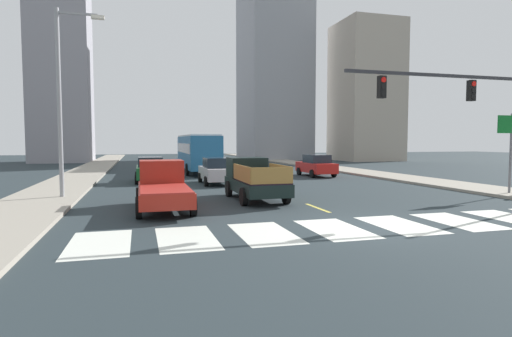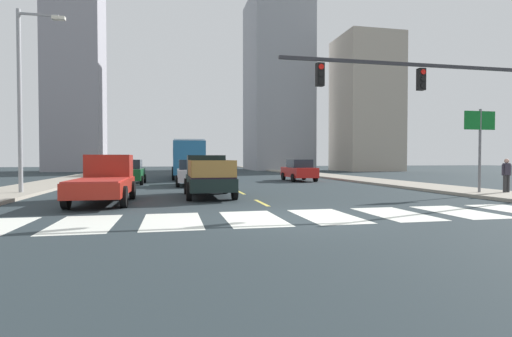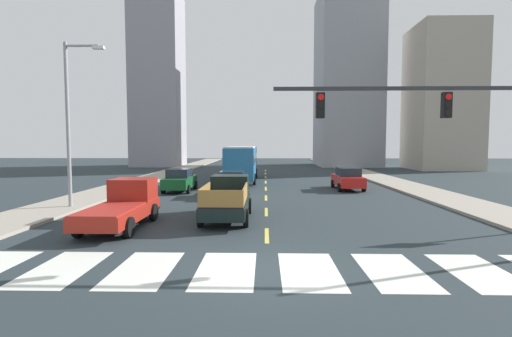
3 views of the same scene
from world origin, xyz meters
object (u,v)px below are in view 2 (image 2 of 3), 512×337
(city_bus, at_px, (187,157))
(pedestrian_waiting, at_px, (506,172))
(sedan_mid, at_px, (191,173))
(traffic_signal_gantry, at_px, (449,96))
(pickup_stakebed, at_px, (208,176))
(pickup_dark, at_px, (105,180))
(direction_sign_green, at_px, (480,133))
(sedan_near_right, at_px, (130,172))
(sedan_near_left, at_px, (299,170))
(streetlight_left, at_px, (23,93))

(city_bus, relative_size, pedestrian_waiting, 6.59)
(pedestrian_waiting, bearing_deg, sedan_mid, -3.96)
(traffic_signal_gantry, bearing_deg, pickup_stakebed, 149.49)
(pickup_dark, bearing_deg, direction_sign_green, -0.27)
(sedan_near_right, relative_size, sedan_near_left, 1.00)
(sedan_near_left, xyz_separation_m, direction_sign_green, (4.72, -13.61, 2.17))
(pickup_dark, bearing_deg, sedan_near_right, 92.76)
(pickup_stakebed, height_order, city_bus, city_bus)
(pickup_stakebed, relative_size, pedestrian_waiting, 3.17)
(pickup_stakebed, height_order, traffic_signal_gantry, traffic_signal_gantry)
(sedan_near_left, bearing_deg, pedestrian_waiting, -68.07)
(pickup_stakebed, xyz_separation_m, pickup_dark, (-4.37, -1.83, -0.02))
(city_bus, relative_size, traffic_signal_gantry, 1.04)
(pickup_dark, distance_m, direction_sign_green, 17.49)
(pickup_stakebed, distance_m, pedestrian_waiting, 14.54)
(sedan_mid, bearing_deg, traffic_signal_gantry, -51.53)
(pickup_dark, relative_size, streetlight_left, 0.58)
(direction_sign_green, bearing_deg, sedan_mid, 143.80)
(sedan_near_left, distance_m, traffic_signal_gantry, 16.85)
(city_bus, height_order, direction_sign_green, direction_sign_green)
(sedan_mid, bearing_deg, streetlight_left, -145.93)
(city_bus, distance_m, pedestrian_waiting, 24.74)
(city_bus, xyz_separation_m, sedan_near_left, (8.63, -6.03, -1.09))
(sedan_mid, height_order, traffic_signal_gantry, traffic_signal_gantry)
(traffic_signal_gantry, bearing_deg, sedan_near_left, 92.51)
(sedan_mid, bearing_deg, sedan_near_right, 151.40)
(direction_sign_green, bearing_deg, city_bus, 124.19)
(pickup_stakebed, height_order, pedestrian_waiting, pickup_stakebed)
(pedestrian_waiting, bearing_deg, pickup_dark, 27.86)
(city_bus, distance_m, traffic_signal_gantry, 24.49)
(direction_sign_green, height_order, streetlight_left, streetlight_left)
(pickup_dark, height_order, city_bus, city_bus)
(pickup_dark, height_order, traffic_signal_gantry, traffic_signal_gantry)
(sedan_near_right, height_order, streetlight_left, streetlight_left)
(city_bus, distance_m, sedan_near_right, 8.57)
(city_bus, bearing_deg, sedan_near_right, -121.40)
(pickup_dark, xyz_separation_m, direction_sign_green, (17.35, -0.58, 2.11))
(direction_sign_green, xyz_separation_m, streetlight_left, (-21.71, 4.61, 1.94))
(city_bus, relative_size, direction_sign_green, 2.57)
(pickup_stakebed, bearing_deg, city_bus, 92.29)
(streetlight_left, bearing_deg, city_bus, 60.89)
(traffic_signal_gantry, xyz_separation_m, pedestrian_waiting, (5.31, 2.61, -3.14))
(sedan_near_left, relative_size, direction_sign_green, 1.05)
(pickup_stakebed, xyz_separation_m, pedestrian_waiting, (14.29, -2.68, 0.18))
(pickup_dark, height_order, sedan_near_right, pickup_dark)
(city_bus, bearing_deg, sedan_near_left, -36.44)
(sedan_near_right, bearing_deg, pickup_stakebed, -62.63)
(pickup_dark, bearing_deg, city_bus, 79.77)
(streetlight_left, xyz_separation_m, pedestrian_waiting, (23.03, -4.88, -3.85))
(sedan_near_left, height_order, traffic_signal_gantry, traffic_signal_gantry)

